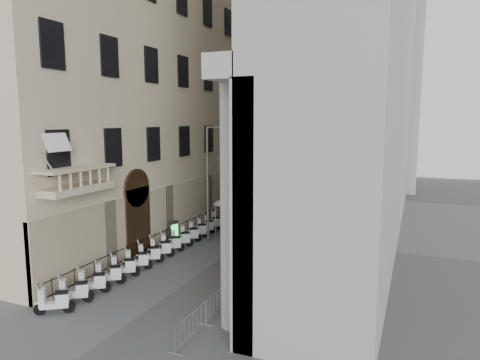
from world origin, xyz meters
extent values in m
cube|color=beige|center=(-7.50, 22.00, 17.00)|extent=(5.00, 36.00, 34.00)
cube|color=#BCB9B1|center=(0.00, 48.00, 15.00)|extent=(22.00, 10.00, 30.00)
cylinder|color=silver|center=(-2.74, 18.57, 1.13)|extent=(0.06, 0.06, 2.25)
cylinder|color=silver|center=(0.13, 18.57, 1.13)|extent=(0.06, 0.06, 2.25)
cylinder|color=silver|center=(-2.74, 21.43, 1.13)|extent=(0.06, 0.06, 2.25)
cylinder|color=silver|center=(0.13, 21.43, 1.13)|extent=(0.06, 0.06, 2.25)
cube|color=silver|center=(-1.30, 20.00, 2.30)|extent=(3.07, 3.07, 0.12)
cone|color=silver|center=(-1.30, 20.00, 2.82)|extent=(4.10, 4.10, 1.02)
cylinder|color=gray|center=(-2.50, 16.87, 4.03)|extent=(0.16, 0.16, 8.06)
cylinder|color=gray|center=(-1.30, 16.69, 8.06)|extent=(2.41, 0.47, 0.12)
cube|color=gray|center=(-0.21, 16.53, 8.01)|extent=(0.53, 0.29, 0.15)
cube|color=black|center=(-4.20, 14.99, 0.84)|extent=(0.42, 0.82, 1.68)
cube|color=#19E54C|center=(-4.07, 14.96, 1.02)|extent=(0.17, 0.59, 0.93)
imported|color=#0C1133|center=(-1.28, 30.85, 1.02)|extent=(0.85, 0.68, 2.03)
imported|color=black|center=(0.07, 24.11, 0.92)|extent=(1.03, 0.88, 1.85)
imported|color=black|center=(-0.01, 32.67, 0.89)|extent=(1.03, 0.97, 1.78)
camera|label=1|loc=(10.93, -9.54, 8.54)|focal=32.00mm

